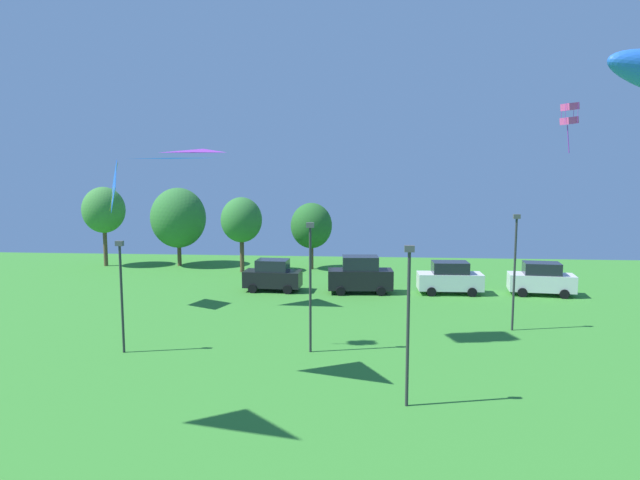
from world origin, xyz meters
TOP-DOWN VIEW (x-y plane):
  - kite_flying_0 at (-11.01, 38.96)m, footprint 3.14×2.22m
  - kite_flying_4 at (9.99, 34.34)m, footprint 0.90×0.88m
  - kite_flying_6 at (-16.21, 37.23)m, footprint 1.55×2.97m
  - kite_flying_7 at (-7.35, 26.50)m, footprint 3.61×2.98m
  - parked_car_leftmost at (-7.30, 43.06)m, footprint 4.18×2.21m
  - parked_car_second_from_left at (-0.98, 42.86)m, footprint 4.67×2.28m
  - parked_car_third_from_left at (5.33, 43.15)m, footprint 4.54×2.13m
  - parked_car_rightmost_in_row at (11.65, 43.26)m, footprint 4.57×2.40m
  - light_post_0 at (7.44, 34.03)m, footprint 0.36×0.20m
  - light_post_1 at (1.01, 23.39)m, footprint 0.36×0.20m
  - light_post_2 at (-12.10, 28.55)m, footprint 0.36×0.20m
  - light_post_3 at (-3.18, 29.38)m, footprint 0.36×0.20m
  - treeline_tree_0 at (-24.31, 52.57)m, footprint 3.78×3.78m
  - treeline_tree_1 at (-17.65, 53.29)m, footprint 4.96×4.96m
  - treeline_tree_2 at (-11.22, 50.58)m, footprint 3.50×3.50m
  - treeline_tree_3 at (-5.42, 52.48)m, footprint 3.63×3.63m

SIDE VIEW (x-z plane):
  - parked_car_leftmost at x=-7.30m, z-range -0.01..2.28m
  - parked_car_third_from_left at x=5.33m, z-range -0.01..2.29m
  - parked_car_rightmost_in_row at x=11.65m, z-range -0.01..2.29m
  - parked_car_second_from_left at x=-0.98m, z-range -0.04..2.62m
  - light_post_2 at x=-12.10m, z-range 0.39..5.79m
  - light_post_1 at x=1.01m, z-range 0.40..6.41m
  - light_post_3 at x=-3.18m, z-range 0.40..6.65m
  - light_post_0 at x=7.44m, z-range 0.40..6.76m
  - treeline_tree_3 at x=-5.42m, z-range 0.92..6.78m
  - treeline_tree_1 at x=-17.65m, z-range 0.83..7.95m
  - treeline_tree_2 at x=-11.22m, z-range 1.26..7.68m
  - treeline_tree_0 at x=-24.31m, z-range 1.50..8.70m
  - kite_flying_6 at x=-16.21m, z-range 6.03..9.33m
  - kite_flying_7 at x=-7.35m, z-range 8.07..8.16m
  - kite_flying_0 at x=-11.01m, z-range 8.81..9.14m
  - kite_flying_4 at x=9.99m, z-range 10.31..12.92m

